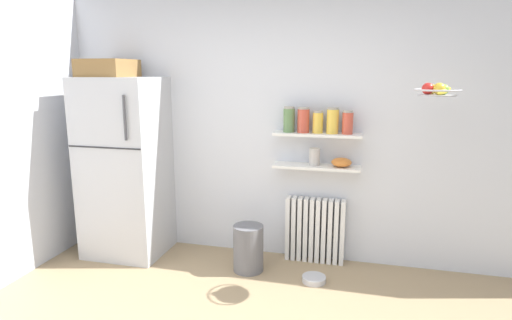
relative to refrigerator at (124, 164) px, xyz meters
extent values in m
cube|color=silver|center=(1.55, 0.37, 0.38)|extent=(7.04, 0.10, 2.60)
cube|color=#B7BABF|center=(0.00, 0.00, -0.04)|extent=(0.76, 0.64, 1.77)
cube|color=#262628|center=(0.00, -0.33, 0.22)|extent=(0.74, 0.01, 0.01)
cylinder|color=#4C4C51|center=(0.25, -0.34, 0.50)|extent=(0.02, 0.02, 0.40)
cube|color=olive|center=(-0.11, 0.00, 0.93)|extent=(0.45, 0.45, 0.17)
cube|color=white|center=(1.62, 0.24, -0.61)|extent=(0.04, 0.12, 0.63)
cube|color=white|center=(1.68, 0.24, -0.61)|extent=(0.04, 0.12, 0.63)
cube|color=white|center=(1.73, 0.24, -0.61)|extent=(0.04, 0.12, 0.63)
cube|color=white|center=(1.79, 0.24, -0.61)|extent=(0.04, 0.12, 0.63)
cube|color=white|center=(1.85, 0.24, -0.61)|extent=(0.04, 0.12, 0.63)
cube|color=white|center=(1.91, 0.24, -0.61)|extent=(0.04, 0.12, 0.63)
cube|color=white|center=(1.97, 0.24, -0.61)|extent=(0.04, 0.12, 0.63)
cube|color=white|center=(2.03, 0.24, -0.61)|extent=(0.04, 0.12, 0.63)
cube|color=white|center=(2.08, 0.24, -0.61)|extent=(0.04, 0.12, 0.63)
cube|color=white|center=(2.14, 0.24, -0.61)|extent=(0.04, 0.12, 0.63)
cube|color=white|center=(1.88, 0.21, 0.03)|extent=(0.80, 0.22, 0.02)
cube|color=white|center=(1.88, 0.21, 0.34)|extent=(0.80, 0.22, 0.02)
cylinder|color=#5B7F4C|center=(1.61, 0.21, 0.46)|extent=(0.11, 0.11, 0.22)
cylinder|color=gray|center=(1.61, 0.21, 0.57)|extent=(0.10, 0.10, 0.02)
cylinder|color=#C64C38|center=(1.75, 0.21, 0.46)|extent=(0.11, 0.11, 0.21)
cylinder|color=gray|center=(1.75, 0.21, 0.57)|extent=(0.10, 0.10, 0.02)
cylinder|color=yellow|center=(1.88, 0.21, 0.44)|extent=(0.10, 0.10, 0.19)
cylinder|color=gray|center=(1.88, 0.21, 0.54)|extent=(0.09, 0.09, 0.02)
cylinder|color=yellow|center=(2.01, 0.21, 0.46)|extent=(0.11, 0.11, 0.22)
cylinder|color=gray|center=(2.01, 0.21, 0.58)|extent=(0.10, 0.10, 0.02)
cylinder|color=#C64C38|center=(2.15, 0.21, 0.44)|extent=(0.10, 0.10, 0.19)
cylinder|color=gray|center=(2.15, 0.21, 0.55)|extent=(0.09, 0.09, 0.02)
cylinder|color=#B2ADA8|center=(1.86, 0.21, 0.12)|extent=(0.10, 0.10, 0.16)
ellipsoid|color=orange|center=(2.11, 0.21, 0.08)|extent=(0.18, 0.18, 0.08)
cylinder|color=slate|center=(1.31, -0.11, -0.70)|extent=(0.28, 0.28, 0.44)
cylinder|color=#B7B7BC|center=(1.93, -0.19, -0.90)|extent=(0.21, 0.21, 0.05)
torus|color=#B2B2B7|center=(2.81, -0.18, 0.76)|extent=(0.34, 0.34, 0.01)
cylinder|color=#A8A8AD|center=(2.81, -0.18, 0.72)|extent=(0.28, 0.28, 0.01)
sphere|color=#7FAD38|center=(2.85, -0.19, 0.77)|extent=(0.08, 0.08, 0.08)
sphere|color=gold|center=(2.79, -0.10, 0.77)|extent=(0.07, 0.07, 0.07)
sphere|color=red|center=(2.74, -0.19, 0.77)|extent=(0.09, 0.09, 0.09)
sphere|color=gold|center=(2.82, -0.21, 0.77)|extent=(0.09, 0.09, 0.09)
ellipsoid|color=yellow|center=(2.85, -0.22, 0.76)|extent=(0.15, 0.16, 0.08)
camera|label=1|loc=(2.28, -3.64, 0.90)|focal=29.57mm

